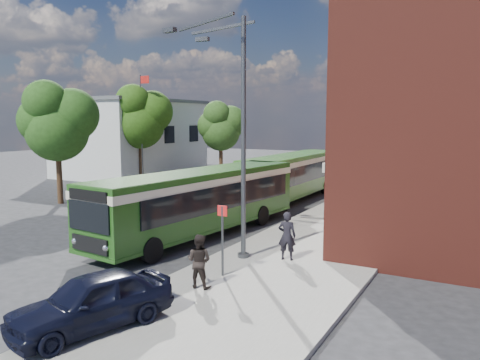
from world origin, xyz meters
The scene contains 15 objects.
ground centered at (0.00, 0.00, 0.00)m, with size 120.00×120.00×0.00m, color #252527.
pavement centered at (7.00, 8.00, 0.07)m, with size 6.00×48.00×0.15m, color gray.
kerb_line centered at (3.95, 8.00, 0.01)m, with size 0.12×48.00×0.01m, color beige.
white_building centered at (-18.00, 18.00, 3.66)m, with size 9.40×13.40×7.30m.
flagpole centered at (-12.45, 13.00, 4.94)m, with size 0.95×0.10×9.00m.
street_lamp centered at (4.84, -2.00, 4.79)m, with size 2.96×2.38×9.00m.
bus_stop_sign centered at (5.60, -4.20, 1.51)m, with size 0.35×0.08×2.52m.
bus_front centered at (1.60, 0.56, 1.83)m, with size 3.79×12.72×3.02m.
bus_rear centered at (1.41, 12.10, 1.83)m, with size 2.68×12.33×3.02m.
parked_car centered at (4.80, -9.19, 0.85)m, with size 1.65×4.10×1.40m, color black.
pedestrian_a centered at (6.77, -1.50, 1.06)m, with size 0.66×0.44×1.81m, color black.
pedestrian_b centered at (5.53, -5.50, 0.99)m, with size 0.82×0.64×1.68m, color black.
tree_left centered at (-10.97, 3.20, 5.28)m, with size 4.61×4.38×7.78m.
tree_mid centered at (-13.33, 13.81, 5.65)m, with size 4.93×4.69×8.32m.
tree_right centered at (-9.20, 20.26, 4.82)m, with size 4.21×4.00×7.11m.
Camera 1 is at (13.39, -17.17, 5.30)m, focal length 35.00 mm.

